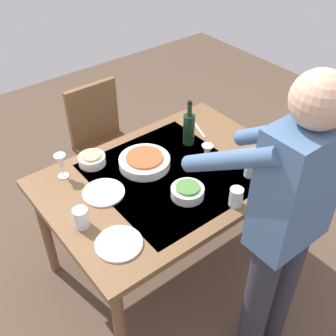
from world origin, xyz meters
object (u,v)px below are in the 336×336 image
object	(u,v)px
water_cup_near_right	(236,197)
side_bowl_bread	(92,159)
side_bowl_salad	(188,191)
water_cup_near_left	(251,169)
wine_glass_left	(61,162)
dinner_plate_near	(119,244)
person_server	(285,222)
serving_bowl_pasta	(145,161)
dining_table	(168,185)
wine_bottle	(189,128)
wine_glass_right	(207,152)
water_cup_far_left	(81,218)
chair_near	(102,137)
dinner_plate_far	(104,193)

from	to	relation	value
water_cup_near_right	side_bowl_bread	xyz separation A→B (m)	(0.41, -0.77, -0.02)
side_bowl_salad	side_bowl_bread	world-z (taller)	same
water_cup_near_left	wine_glass_left	bearing A→B (deg)	-37.68
wine_glass_left	water_cup_near_left	world-z (taller)	wine_glass_left
side_bowl_salad	dinner_plate_near	xyz separation A→B (m)	(0.48, 0.06, -0.03)
person_server	water_cup_near_left	bearing A→B (deg)	-123.57
water_cup_near_left	serving_bowl_pasta	xyz separation A→B (m)	(0.42, -0.44, -0.01)
dining_table	side_bowl_salad	distance (m)	0.23
wine_bottle	wine_glass_right	bearing A→B (deg)	73.54
wine_bottle	dinner_plate_near	world-z (taller)	wine_bottle
side_bowl_bread	dinner_plate_near	xyz separation A→B (m)	(0.22, 0.62, -0.03)
dining_table	water_cup_far_left	world-z (taller)	water_cup_far_left
water_cup_near_left	side_bowl_bread	world-z (taller)	water_cup_near_left
water_cup_far_left	side_bowl_salad	xyz separation A→B (m)	(-0.55, 0.16, -0.02)
wine_glass_left	side_bowl_bread	distance (m)	0.20
dining_table	side_bowl_bread	xyz separation A→B (m)	(0.29, -0.36, 0.11)
dining_table	chair_near	distance (m)	0.89
dining_table	wine_glass_left	size ratio (longest dim) A/B	9.34
chair_near	side_bowl_bread	bearing A→B (deg)	55.81
side_bowl_bread	wine_glass_left	bearing A→B (deg)	0.02
side_bowl_salad	serving_bowl_pasta	bearing A→B (deg)	-85.37
chair_near	side_bowl_bread	world-z (taller)	chair_near
chair_near	water_cup_near_right	xyz separation A→B (m)	(-0.06, 1.28, 0.29)
dining_table	person_server	world-z (taller)	person_server
wine_bottle	dinner_plate_near	distance (m)	0.91
water_cup_near_right	water_cup_far_left	bearing A→B (deg)	-27.18
person_server	side_bowl_salad	xyz separation A→B (m)	(0.09, -0.55, -0.16)
side_bowl_salad	chair_near	bearing A→B (deg)	-94.83
chair_near	side_bowl_salad	xyz separation A→B (m)	(0.09, 1.08, 0.27)
chair_near	side_bowl_bread	xyz separation A→B (m)	(0.35, 0.52, 0.27)
water_cup_near_left	side_bowl_salad	size ratio (longest dim) A/B	0.51
water_cup_near_right	side_bowl_bread	size ratio (longest dim) A/B	0.66
dining_table	dinner_plate_near	bearing A→B (deg)	27.52
dining_table	side_bowl_bread	distance (m)	0.47
water_cup_far_left	dinner_plate_far	size ratio (longest dim) A/B	0.47
wine_bottle	dining_table	bearing A→B (deg)	29.59
water_cup_near_left	side_bowl_salad	xyz separation A→B (m)	(0.39, -0.09, -0.01)
wine_glass_right	water_cup_near_right	distance (m)	0.35
wine_bottle	dinner_plate_far	distance (m)	0.68
chair_near	wine_glass_right	xyz separation A→B (m)	(-0.16, 0.95, 0.34)
wine_glass_right	dinner_plate_far	xyz separation A→B (m)	(0.60, -0.17, -0.10)
water_cup_near_left	dinner_plate_near	bearing A→B (deg)	-1.97
dinner_plate_near	dinner_plate_far	world-z (taller)	same
person_server	dinner_plate_far	world-z (taller)	person_server
dining_table	wine_glass_right	xyz separation A→B (m)	(-0.22, 0.08, 0.18)
person_server	chair_near	bearing A→B (deg)	-90.10
wine_glass_left	wine_glass_right	distance (m)	0.82
dining_table	water_cup_far_left	bearing A→B (deg)	4.65
chair_near	wine_bottle	size ratio (longest dim) A/B	3.07
wine_glass_left	wine_glass_right	xyz separation A→B (m)	(-0.70, 0.43, 0.00)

